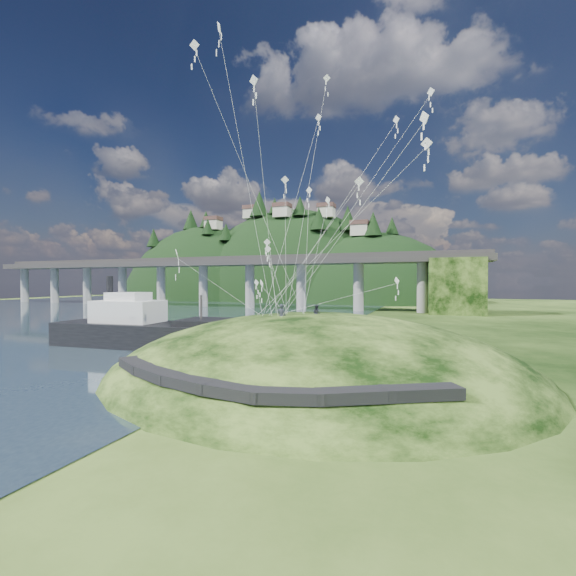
% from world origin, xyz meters
% --- Properties ---
extents(ground, '(320.00, 320.00, 0.00)m').
position_xyz_m(ground, '(0.00, 0.00, 0.00)').
color(ground, black).
rests_on(ground, ground).
extents(water, '(240.00, 240.00, 0.00)m').
position_xyz_m(water, '(-72.00, 30.00, 0.01)').
color(water, '#2C4151').
rests_on(water, ground).
extents(grass_hill, '(36.00, 32.00, 13.00)m').
position_xyz_m(grass_hill, '(8.00, 2.00, -1.50)').
color(grass_hill, black).
rests_on(grass_hill, ground).
extents(footpath, '(22.29, 5.84, 0.83)m').
position_xyz_m(footpath, '(7.46, -9.74, 2.08)').
color(footpath, black).
rests_on(footpath, ground).
extents(bridge, '(160.00, 11.00, 15.00)m').
position_xyz_m(bridge, '(-26.46, 70.07, 9.70)').
color(bridge, '#2D2B2B').
rests_on(bridge, ground).
extents(far_ridge, '(153.00, 70.00, 94.50)m').
position_xyz_m(far_ridge, '(-43.58, 122.17, -7.44)').
color(far_ridge, black).
rests_on(far_ridge, ground).
extents(work_barge, '(24.02, 8.13, 8.26)m').
position_xyz_m(work_barge, '(-13.98, 7.54, 2.07)').
color(work_barge, black).
rests_on(work_barge, ground).
extents(wooden_dock, '(15.36, 3.15, 1.09)m').
position_xyz_m(wooden_dock, '(-7.45, 6.91, 0.48)').
color(wooden_dock, '#362216').
rests_on(wooden_dock, ground).
extents(kite_flyers, '(3.18, 2.69, 1.90)m').
position_xyz_m(kite_flyers, '(6.98, 0.79, 5.79)').
color(kite_flyers, '#252731').
rests_on(kite_flyers, ground).
extents(kite_swarm, '(17.88, 16.74, 20.94)m').
position_xyz_m(kite_swarm, '(6.82, 3.53, 17.04)').
color(kite_swarm, silver).
rests_on(kite_swarm, ground).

